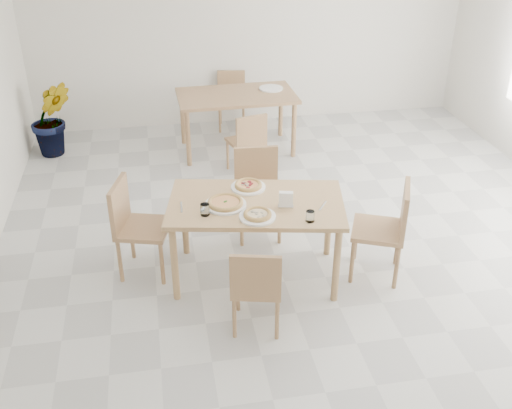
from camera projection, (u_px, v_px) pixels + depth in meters
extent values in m
plane|color=silver|center=(313.00, 250.00, 5.75)|extent=(7.00, 7.00, 0.00)
plane|color=silver|center=(250.00, 22.00, 8.06)|extent=(6.00, 0.00, 6.00)
cube|color=tan|center=(256.00, 204.00, 5.05)|extent=(1.61, 1.11, 0.04)
cylinder|color=tan|center=(175.00, 264.00, 4.94)|extent=(0.06, 0.06, 0.71)
cylinder|color=tan|center=(336.00, 265.00, 4.92)|extent=(0.06, 0.06, 0.71)
cylinder|color=tan|center=(185.00, 220.00, 5.55)|extent=(0.06, 0.06, 0.71)
cylinder|color=tan|center=(329.00, 221.00, 5.53)|extent=(0.06, 0.06, 0.71)
cube|color=#AC8056|center=(257.00, 284.00, 4.63)|extent=(0.46, 0.46, 0.04)
cube|color=#AC8056|center=(256.00, 277.00, 4.39)|extent=(0.38, 0.12, 0.36)
cylinder|color=#AC8056|center=(278.00, 293.00, 4.87)|extent=(0.03, 0.03, 0.37)
cylinder|color=#AC8056|center=(238.00, 292.00, 4.89)|extent=(0.03, 0.03, 0.37)
cylinder|color=#AC8056|center=(277.00, 320.00, 4.58)|extent=(0.03, 0.03, 0.37)
cylinder|color=#AC8056|center=(234.00, 318.00, 4.60)|extent=(0.03, 0.03, 0.37)
cube|color=#AC8056|center=(258.00, 196.00, 5.79)|extent=(0.45, 0.45, 0.04)
cube|color=#AC8056|center=(256.00, 166.00, 5.85)|extent=(0.43, 0.06, 0.41)
cylinder|color=#AC8056|center=(242.00, 227.00, 5.73)|extent=(0.04, 0.04, 0.42)
cylinder|color=#AC8056|center=(280.00, 224.00, 5.77)|extent=(0.04, 0.04, 0.42)
cylinder|color=#AC8056|center=(238.00, 208.00, 6.04)|extent=(0.04, 0.04, 0.42)
cylinder|color=#AC8056|center=(274.00, 206.00, 6.08)|extent=(0.04, 0.04, 0.42)
cube|color=#AC8056|center=(144.00, 228.00, 5.25)|extent=(0.54, 0.54, 0.04)
cube|color=#AC8056|center=(119.00, 204.00, 5.16)|extent=(0.16, 0.43, 0.42)
cylinder|color=#AC8056|center=(162.00, 264.00, 5.19)|extent=(0.04, 0.04, 0.43)
cylinder|color=#AC8056|center=(171.00, 240.00, 5.51)|extent=(0.04, 0.04, 0.43)
cylinder|color=#AC8056|center=(120.00, 261.00, 5.22)|extent=(0.04, 0.04, 0.43)
cylinder|color=#AC8056|center=(132.00, 238.00, 5.54)|extent=(0.04, 0.04, 0.43)
cube|color=#AC8056|center=(378.00, 230.00, 5.21)|extent=(0.58, 0.58, 0.04)
cube|color=#AC8056|center=(405.00, 210.00, 5.06)|extent=(0.21, 0.42, 0.42)
cylinder|color=#AC8056|center=(356.00, 239.00, 5.53)|extent=(0.04, 0.04, 0.43)
cylinder|color=#AC8056|center=(352.00, 262.00, 5.21)|extent=(0.04, 0.04, 0.43)
cylinder|color=#AC8056|center=(398.00, 244.00, 5.45)|extent=(0.04, 0.04, 0.43)
cylinder|color=#AC8056|center=(396.00, 267.00, 5.13)|extent=(0.04, 0.04, 0.43)
cylinder|color=white|center=(225.00, 205.00, 4.98)|extent=(0.35, 0.35, 0.02)
cylinder|color=white|center=(257.00, 217.00, 4.81)|extent=(0.30, 0.30, 0.02)
cylinder|color=white|center=(248.00, 187.00, 5.26)|extent=(0.31, 0.31, 0.02)
cylinder|color=#E3B86B|center=(225.00, 203.00, 4.98)|extent=(0.36, 0.36, 0.01)
torus|color=#E3B86B|center=(225.00, 202.00, 4.97)|extent=(0.37, 0.37, 0.03)
cylinder|color=orange|center=(225.00, 202.00, 4.97)|extent=(0.29, 0.29, 0.01)
ellipsoid|color=#295E15|center=(225.00, 201.00, 4.97)|extent=(0.05, 0.05, 0.01)
cylinder|color=#E3B86B|center=(257.00, 215.00, 4.81)|extent=(0.24, 0.24, 0.01)
torus|color=#E3B86B|center=(258.00, 214.00, 4.80)|extent=(0.24, 0.24, 0.03)
cylinder|color=#EFE6C4|center=(258.00, 214.00, 4.80)|extent=(0.17, 0.17, 0.01)
cylinder|color=#E3B86B|center=(248.00, 186.00, 5.25)|extent=(0.24, 0.24, 0.01)
torus|color=#E3B86B|center=(248.00, 185.00, 5.24)|extent=(0.25, 0.25, 0.03)
cylinder|color=orange|center=(248.00, 185.00, 5.24)|extent=(0.18, 0.18, 0.01)
cylinder|color=white|center=(205.00, 210.00, 4.83)|extent=(0.07, 0.07, 0.10)
cylinder|color=white|center=(310.00, 216.00, 4.74)|extent=(0.07, 0.07, 0.09)
cube|color=silver|center=(286.00, 206.00, 4.96)|extent=(0.14, 0.09, 0.01)
cube|color=white|center=(286.00, 199.00, 4.93)|extent=(0.12, 0.07, 0.13)
cube|color=silver|center=(323.00, 206.00, 4.98)|extent=(0.11, 0.15, 0.01)
cube|color=silver|center=(181.00, 207.00, 4.96)|extent=(0.02, 0.18, 0.01)
cube|color=#AC8056|center=(236.00, 96.00, 7.45)|extent=(1.48, 0.87, 0.04)
cylinder|color=#AC8056|center=(188.00, 139.00, 7.23)|extent=(0.06, 0.06, 0.71)
cylinder|color=#AC8056|center=(294.00, 130.00, 7.46)|extent=(0.06, 0.06, 0.71)
cylinder|color=#AC8056|center=(183.00, 118.00, 7.82)|extent=(0.06, 0.06, 0.71)
cylinder|color=#AC8056|center=(281.00, 111.00, 8.05)|extent=(0.06, 0.06, 0.71)
cube|color=#AC8056|center=(246.00, 142.00, 7.05)|extent=(0.47, 0.47, 0.04)
cube|color=#AC8056|center=(252.00, 131.00, 6.81)|extent=(0.38, 0.14, 0.36)
cylinder|color=#AC8056|center=(252.00, 150.00, 7.34)|extent=(0.03, 0.03, 0.37)
cylinder|color=#AC8056|center=(228.00, 155.00, 7.22)|extent=(0.03, 0.03, 0.37)
cylinder|color=#AC8056|center=(264.00, 160.00, 7.08)|extent=(0.03, 0.03, 0.37)
cylinder|color=#AC8056|center=(239.00, 166.00, 6.96)|extent=(0.03, 0.03, 0.37)
cube|color=#AC8056|center=(232.00, 101.00, 8.27)|extent=(0.43, 0.43, 0.04)
cube|color=#AC8056|center=(231.00, 83.00, 8.32)|extent=(0.38, 0.09, 0.36)
cylinder|color=#AC8056|center=(220.00, 120.00, 8.23)|extent=(0.03, 0.03, 0.37)
cylinder|color=#AC8056|center=(244.00, 119.00, 8.23)|extent=(0.03, 0.03, 0.37)
cylinder|color=#AC8056|center=(220.00, 111.00, 8.51)|extent=(0.03, 0.03, 0.37)
cylinder|color=#AC8056|center=(243.00, 111.00, 8.52)|extent=(0.03, 0.03, 0.37)
cylinder|color=white|center=(271.00, 88.00, 7.61)|extent=(0.30, 0.30, 0.02)
imported|color=#1C6023|center=(52.00, 119.00, 7.47)|extent=(0.61, 0.53, 0.95)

